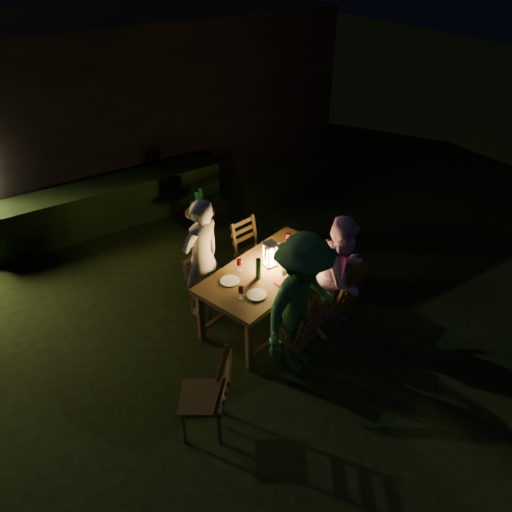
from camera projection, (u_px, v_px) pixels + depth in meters
garden_envelope at (82, 100)px, 10.21m from camera, size 40.00×40.00×3.20m
dining_table at (270, 274)px, 6.60m from camera, size 2.21×1.54×0.84m
chair_near_left at (296, 344)px, 6.17m from camera, size 0.53×0.55×0.95m
chair_near_right at (335, 306)px, 6.72m from camera, size 0.59×0.61×1.05m
chair_far_left at (207, 295)px, 6.99m from camera, size 0.54×0.56×0.92m
chair_far_right at (253, 262)px, 7.62m from camera, size 0.52×0.55×1.00m
chair_end at (320, 263)px, 7.66m from camera, size 0.55×0.53×0.89m
chair_spare at (205, 408)px, 5.31m from camera, size 0.70×0.69×1.08m
person_house_side at (202, 258)px, 6.68m from camera, size 0.73×0.59×1.76m
person_opp_right at (342, 276)px, 6.40m from camera, size 0.98×0.85×1.70m
person_opp_left at (302, 305)px, 5.78m from camera, size 1.36×1.01×1.87m
lantern at (270, 256)px, 6.53m from camera, size 0.16×0.16×0.35m
plate_far_left at (230, 281)px, 6.32m from camera, size 0.25×0.25×0.01m
plate_near_left at (257, 295)px, 6.09m from camera, size 0.25×0.25×0.01m
plate_far_right at (278, 248)px, 6.96m from camera, size 0.25×0.25×0.01m
plate_near_right at (304, 259)px, 6.72m from camera, size 0.25×0.25×0.01m
wineglass_a at (239, 265)px, 6.47m from camera, size 0.06×0.06×0.18m
wineglass_b at (241, 293)px, 5.99m from camera, size 0.06×0.06×0.18m
wineglass_c at (301, 261)px, 6.55m from camera, size 0.06×0.06×0.18m
wineglass_d at (288, 239)px, 7.00m from camera, size 0.06×0.06×0.18m
wineglass_e at (284, 275)px, 6.29m from camera, size 0.06×0.06×0.18m
bottle_table at (258, 268)px, 6.32m from camera, size 0.07×0.07×0.28m
napkin_left at (283, 283)px, 6.29m from camera, size 0.18×0.14×0.01m
napkin_right at (313, 258)px, 6.74m from camera, size 0.18×0.14×0.01m
phone at (258, 300)px, 6.00m from camera, size 0.14×0.07×0.01m
side_table at (200, 216)px, 8.26m from camera, size 0.49×0.49×0.66m
ice_bucket at (199, 205)px, 8.15m from camera, size 0.30×0.30×0.22m
bottle_bucket_a at (198, 205)px, 8.07m from camera, size 0.07×0.07×0.32m
bottle_bucket_b at (201, 201)px, 8.17m from camera, size 0.07×0.07×0.32m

